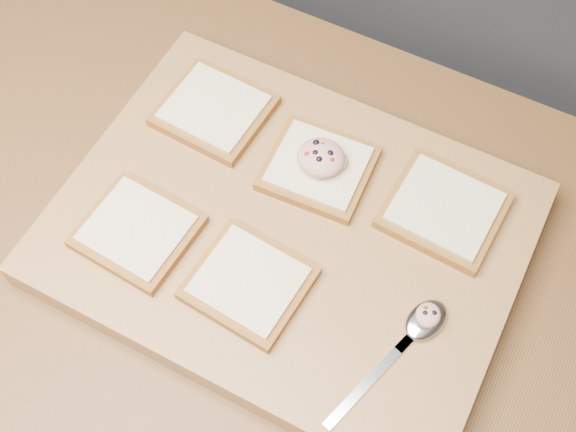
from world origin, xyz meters
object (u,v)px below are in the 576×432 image
object	(u,v)px
bread_far_center	(318,168)
tuna_salad_dollop	(321,157)
spoon	(418,329)
cutting_board	(288,233)

from	to	relation	value
bread_far_center	tuna_salad_dollop	xyz separation A→B (m)	(0.00, 0.00, 0.02)
tuna_salad_dollop	spoon	xyz separation A→B (m)	(0.18, -0.13, -0.02)
tuna_salad_dollop	cutting_board	bearing A→B (deg)	-90.25
cutting_board	spoon	bearing A→B (deg)	-15.32
spoon	cutting_board	bearing A→B (deg)	164.68
bread_far_center	cutting_board	bearing A→B (deg)	-88.95
tuna_salad_dollop	spoon	distance (m)	0.22
bread_far_center	tuna_salad_dollop	distance (m)	0.02
spoon	bread_far_center	bearing A→B (deg)	144.35
bread_far_center	tuna_salad_dollop	world-z (taller)	tuna_salad_dollop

